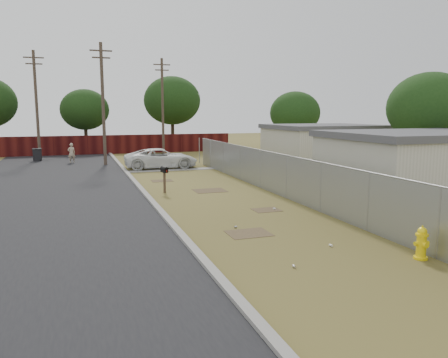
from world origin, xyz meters
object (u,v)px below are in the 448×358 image
object	(u,v)px
fire_hydrant	(422,244)
mailbox	(164,172)
pedestrian	(72,153)
trash_bin	(37,155)
pickup_truck	(161,158)

from	to	relation	value
fire_hydrant	mailbox	xyz separation A→B (m)	(-4.69, 12.06, 0.60)
pedestrian	trash_bin	distance (m)	3.52
fire_hydrant	pickup_truck	size ratio (longest dim) A/B	0.18
fire_hydrant	trash_bin	xyz separation A→B (m)	(-11.78, 29.44, 0.09)
pedestrian	trash_bin	xyz separation A→B (m)	(-2.67, 2.29, -0.25)
pickup_truck	trash_bin	xyz separation A→B (m)	(-8.71, 7.87, -0.18)
mailbox	pedestrian	world-z (taller)	pedestrian
fire_hydrant	mailbox	world-z (taller)	mailbox
pedestrian	trash_bin	world-z (taller)	pedestrian
pickup_truck	pedestrian	xyz separation A→B (m)	(-6.05, 5.58, 0.07)
mailbox	pedestrian	xyz separation A→B (m)	(-4.43, 15.09, -0.26)
trash_bin	pickup_truck	bearing A→B (deg)	-42.07
pickup_truck	pedestrian	world-z (taller)	pedestrian
mailbox	pedestrian	bearing A→B (deg)	106.35
mailbox	trash_bin	size ratio (longest dim) A/B	1.27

